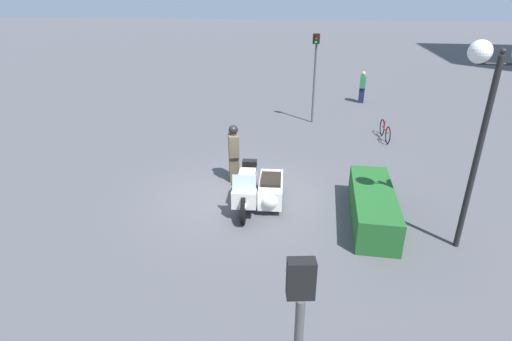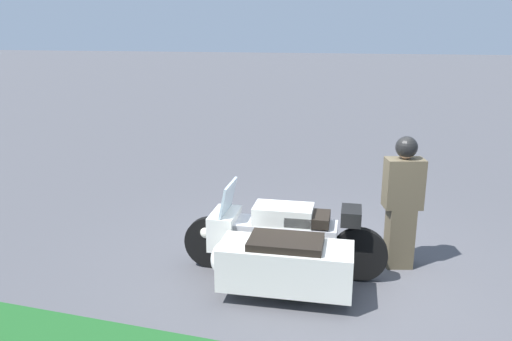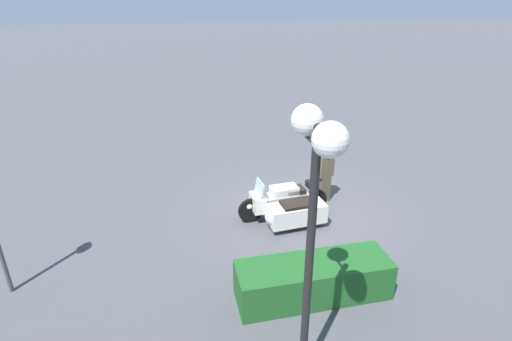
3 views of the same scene
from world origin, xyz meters
TOP-DOWN VIEW (x-y plane):
  - ground_plane at (0.00, 0.00)m, footprint 160.00×160.00m
  - police_motorcycle at (0.59, 0.50)m, footprint 2.58×1.27m
  - officer_rider at (-0.83, -0.48)m, footprint 0.54×0.41m
  - hedge_bush_curbside at (0.90, 3.36)m, footprint 3.11×0.97m
  - twin_lamp_post at (1.72, 5.14)m, footprint 0.43×1.19m
  - traffic_light_far at (-7.18, 1.62)m, footprint 0.22×0.29m
  - pedestrian_bystander at (-11.10, 4.01)m, footprint 0.47×0.31m
  - bicycle_parked at (-5.45, 4.47)m, footprint 1.61×0.20m

SIDE VIEW (x-z plane):
  - ground_plane at x=0.00m, z-range 0.00..0.00m
  - bicycle_parked at x=-5.45m, z-range -0.03..0.66m
  - hedge_bush_curbside at x=0.90m, z-range 0.00..0.80m
  - police_motorcycle at x=0.59m, z-range -0.11..1.06m
  - pedestrian_bystander at x=-11.10m, z-range 0.00..1.58m
  - officer_rider at x=-0.83m, z-range 0.05..1.79m
  - traffic_light_far at x=-7.18m, z-range 0.56..4.26m
  - twin_lamp_post at x=1.72m, z-range 1.42..5.84m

